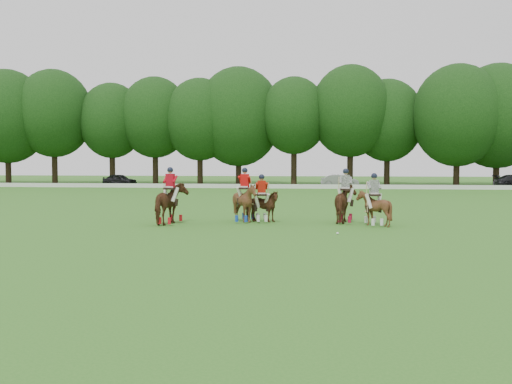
# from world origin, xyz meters

# --- Properties ---
(ground) EXTENTS (180.00, 180.00, 0.00)m
(ground) POSITION_xyz_m (0.00, 0.00, 0.00)
(ground) COLOR #316F1F
(ground) RESTS_ON ground
(tree_line) EXTENTS (117.98, 14.32, 14.75)m
(tree_line) POSITION_xyz_m (0.26, 48.05, 8.23)
(tree_line) COLOR black
(tree_line) RESTS_ON ground
(boundary_rail) EXTENTS (120.00, 0.10, 0.44)m
(boundary_rail) POSITION_xyz_m (0.00, 38.00, 0.22)
(boundary_rail) COLOR white
(boundary_rail) RESTS_ON ground
(car_left) EXTENTS (4.27, 2.60, 1.36)m
(car_left) POSITION_xyz_m (-19.70, 42.50, 0.68)
(car_left) COLOR black
(car_left) RESTS_ON ground
(car_mid) EXTENTS (4.13, 1.55, 1.35)m
(car_mid) POSITION_xyz_m (5.27, 42.50, 0.67)
(car_mid) COLOR gray
(car_mid) RESTS_ON ground
(polo_red_a) EXTENTS (1.36, 2.22, 2.48)m
(polo_red_a) POSITION_xyz_m (-2.85, 3.66, 0.92)
(polo_red_a) COLOR #462212
(polo_red_a) RESTS_ON ground
(polo_red_b) EXTENTS (1.59, 1.42, 2.15)m
(polo_red_b) POSITION_xyz_m (0.98, 5.00, 0.75)
(polo_red_b) COLOR #462212
(polo_red_b) RESTS_ON ground
(polo_red_c) EXTENTS (1.57, 1.73, 2.45)m
(polo_red_c) POSITION_xyz_m (0.24, 4.90, 0.90)
(polo_red_c) COLOR #462212
(polo_red_c) RESTS_ON ground
(polo_stripe_a) EXTENTS (1.29, 2.10, 2.41)m
(polo_stripe_a) POSITION_xyz_m (4.72, 5.17, 0.88)
(polo_stripe_a) COLOR #462212
(polo_stripe_a) RESTS_ON ground
(polo_stripe_b) EXTENTS (1.46, 1.58, 2.23)m
(polo_stripe_b) POSITION_xyz_m (5.87, 4.10, 0.79)
(polo_stripe_b) COLOR #462212
(polo_stripe_b) RESTS_ON ground
(polo_ball) EXTENTS (0.09, 0.09, 0.09)m
(polo_ball) POSITION_xyz_m (4.30, 0.97, 0.04)
(polo_ball) COLOR white
(polo_ball) RESTS_ON ground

